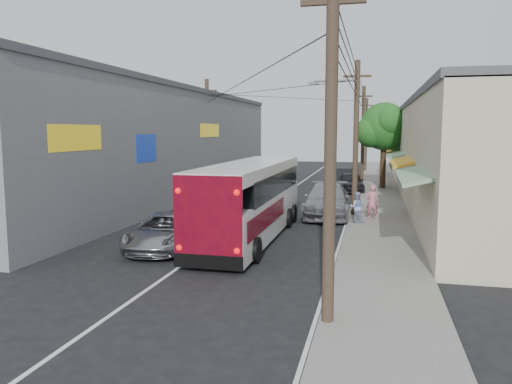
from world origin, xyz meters
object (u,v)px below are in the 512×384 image
coach_bus (251,199)px  pedestrian_far (357,207)px  parked_car_far (344,177)px  pedestrian_near (372,202)px  parked_car_mid (351,182)px  parked_suv (327,200)px  jeepney (165,231)px

coach_bus → pedestrian_far: (4.20, 4.01, -0.78)m
parked_car_far → pedestrian_near: size_ratio=2.50×
parked_car_mid → pedestrian_far: bearing=-93.5°
parked_suv → parked_car_far: size_ratio=1.34×
pedestrian_near → coach_bus: bearing=35.4°
jeepney → pedestrian_far: pedestrian_far is taller
pedestrian_far → coach_bus: bearing=39.3°
pedestrian_near → pedestrian_far: size_ratio=1.16×
jeepney → parked_suv: (5.31, 8.80, 0.17)m
parked_car_mid → pedestrian_near: 12.34m
jeepney → pedestrian_far: size_ratio=3.27×
pedestrian_far → parked_car_far: bearing=-89.1°
jeepney → parked_car_mid: (6.02, 19.91, 0.06)m
parked_suv → parked_car_mid: 11.14m
coach_bus → jeepney: coach_bus is taller
coach_bus → parked_car_mid: (3.31, 17.31, -0.90)m
jeepney → parked_suv: bearing=53.4°
jeepney → parked_car_far: 24.53m
jeepney → parked_suv: parked_suv is taller
coach_bus → jeepney: (-2.71, -2.60, -0.97)m
parked_suv → pedestrian_near: pedestrian_near is taller
coach_bus → parked_suv: size_ratio=1.91×
parked_car_mid → parked_car_far: bearing=92.7°
coach_bus → parked_suv: coach_bus is taller
parked_car_far → pedestrian_near: 16.44m
parked_suv → parked_car_far: parked_suv is taller
jeepney → parked_car_mid: 20.80m
pedestrian_near → parked_car_mid: bearing=-93.2°
jeepney → parked_car_mid: size_ratio=1.12×
coach_bus → parked_car_far: 21.53m
coach_bus → jeepney: bearing=-136.2°
parked_car_far → parked_suv: bearing=-82.8°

